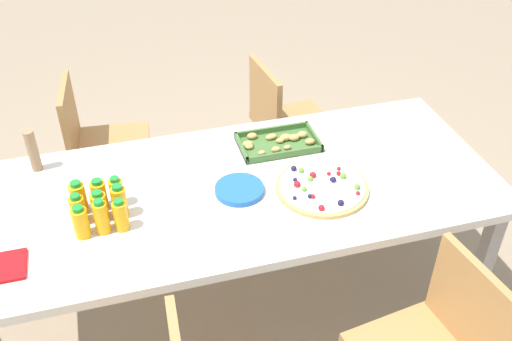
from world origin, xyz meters
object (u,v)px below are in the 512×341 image
object	(u,v)px
juice_bottle_4	(100,207)
napkin_stack	(4,267)
cardboard_tube	(33,151)
juice_bottle_5	(119,202)
juice_bottle_3	(78,210)
juice_bottle_8	(117,192)
fruit_pizza	(322,187)
plate_stack	(239,190)
chair_far_right	(284,119)
chair_far_left	(97,140)
juice_bottle_6	(79,198)
juice_bottle_1	(101,217)
juice_bottle_0	(81,222)
snack_tray	(278,143)
juice_bottle_2	(121,215)
party_table	(240,197)
juice_bottle_7	(99,195)

from	to	relation	value
juice_bottle_4	napkin_stack	size ratio (longest dim) A/B	0.88
napkin_stack	cardboard_tube	xyz separation A→B (m)	(0.10, 0.58, 0.09)
juice_bottle_5	juice_bottle_3	bearing A→B (deg)	178.74
juice_bottle_3	juice_bottle_8	world-z (taller)	same
fruit_pizza	plate_stack	xyz separation A→B (m)	(-0.33, 0.08, -0.00)
chair_far_right	cardboard_tube	xyz separation A→B (m)	(-1.26, -0.44, 0.32)
chair_far_left	juice_bottle_6	distance (m)	0.89
juice_bottle_8	cardboard_tube	world-z (taller)	cardboard_tube
chair_far_right	juice_bottle_4	size ratio (longest dim) A/B	6.31
juice_bottle_6	napkin_stack	world-z (taller)	juice_bottle_6
fruit_pizza	cardboard_tube	world-z (taller)	cardboard_tube
juice_bottle_3	napkin_stack	bearing A→B (deg)	-146.29
juice_bottle_3	juice_bottle_1	bearing A→B (deg)	-42.96
juice_bottle_1	plate_stack	distance (m)	0.56
juice_bottle_0	napkin_stack	world-z (taller)	juice_bottle_0
chair_far_right	juice_bottle_6	size ratio (longest dim) A/B	5.88
juice_bottle_4	napkin_stack	world-z (taller)	juice_bottle_4
snack_tray	napkin_stack	xyz separation A→B (m)	(-1.15, -0.47, -0.01)
juice_bottle_1	juice_bottle_6	world-z (taller)	juice_bottle_1
chair_far_left	juice_bottle_2	size ratio (longest dim) A/B	6.08
plate_stack	napkin_stack	distance (m)	0.92
chair_far_left	juice_bottle_0	bearing A→B (deg)	1.24
chair_far_left	juice_bottle_3	bearing A→B (deg)	0.40
napkin_stack	cardboard_tube	world-z (taller)	cardboard_tube
juice_bottle_0	plate_stack	distance (m)	0.63
juice_bottle_5	juice_bottle_0	bearing A→B (deg)	-152.88
chair_far_right	plate_stack	distance (m)	0.98
chair_far_right	juice_bottle_2	size ratio (longest dim) A/B	6.08
chair_far_left	juice_bottle_4	distance (m)	0.95
party_table	juice_bottle_7	xyz separation A→B (m)	(-0.56, 0.01, 0.12)
juice_bottle_6	fruit_pizza	distance (m)	0.97
juice_bottle_4	fruit_pizza	world-z (taller)	juice_bottle_4
fruit_pizza	cardboard_tube	size ratio (longest dim) A/B	1.98
chair_far_left	juice_bottle_5	size ratio (longest dim) A/B	5.67
juice_bottle_4	plate_stack	xyz separation A→B (m)	(0.55, 0.02, -0.05)
juice_bottle_5	cardboard_tube	size ratio (longest dim) A/B	0.76
fruit_pizza	napkin_stack	distance (m)	1.23
juice_bottle_2	juice_bottle_4	size ratio (longest dim) A/B	1.04
party_table	juice_bottle_0	distance (m)	0.66
juice_bottle_1	juice_bottle_6	bearing A→B (deg)	118.29
fruit_pizza	juice_bottle_1	bearing A→B (deg)	-179.09
chair_far_right	fruit_pizza	size ratio (longest dim) A/B	2.18
plate_stack	cardboard_tube	world-z (taller)	cardboard_tube
party_table	snack_tray	bearing A→B (deg)	45.10
juice_bottle_5	cardboard_tube	distance (m)	0.52
chair_far_left	juice_bottle_5	bearing A→B (deg)	10.13
chair_far_right	juice_bottle_8	world-z (taller)	juice_bottle_8
chair_far_right	juice_bottle_0	distance (m)	1.45
juice_bottle_1	napkin_stack	distance (m)	0.37
juice_bottle_3	fruit_pizza	distance (m)	0.96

